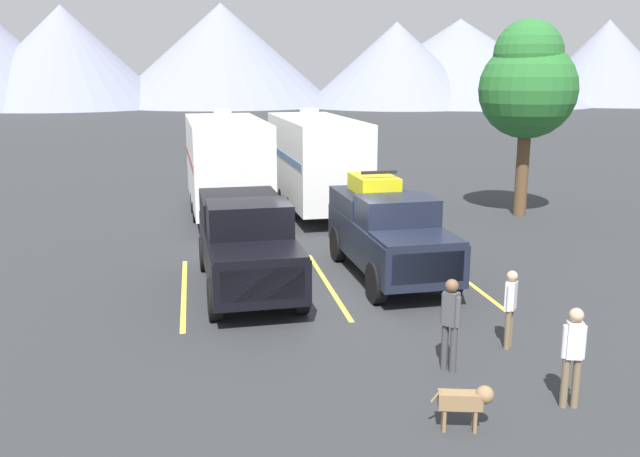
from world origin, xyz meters
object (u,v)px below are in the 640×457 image
at_px(person_a, 510,304).
at_px(pickup_truck_b, 387,230).
at_px(person_c, 573,351).
at_px(pickup_truck_a, 246,240).
at_px(dog, 468,400).
at_px(person_b, 450,319).
at_px(camper_trailer_a, 226,161).
at_px(camper_trailer_b, 316,159).

bearing_deg(person_a, pickup_truck_b, 101.12).
bearing_deg(person_c, pickup_truck_a, 122.66).
bearing_deg(dog, pickup_truck_a, 109.64).
relative_size(pickup_truck_b, person_b, 3.21).
relative_size(pickup_truck_b, camper_trailer_a, 0.66).
xyz_separation_m(camper_trailer_b, person_a, (1.36, -13.59, -1.12)).
bearing_deg(camper_trailer_b, pickup_truck_a, -110.34).
distance_m(pickup_truck_b, dog, 7.95).
height_order(pickup_truck_b, camper_trailer_a, camper_trailer_a).
bearing_deg(dog, camper_trailer_a, 99.51).
height_order(person_a, dog, person_a).
bearing_deg(camper_trailer_a, dog, -80.49).
xyz_separation_m(pickup_truck_b, person_a, (0.99, -5.06, -0.34)).
bearing_deg(camper_trailer_a, pickup_truck_b, -65.94).
bearing_deg(pickup_truck_b, camper_trailer_b, 92.46).
bearing_deg(camper_trailer_a, person_c, -73.79).
xyz_separation_m(pickup_truck_a, person_c, (4.55, -7.09, -0.24)).
bearing_deg(person_b, camper_trailer_a, 102.71).
height_order(camper_trailer_a, person_a, camper_trailer_a).
relative_size(person_b, person_c, 1.03).
bearing_deg(pickup_truck_a, camper_trailer_a, 90.26).
xyz_separation_m(person_b, dog, (-0.48, -2.02, -0.49)).
distance_m(camper_trailer_a, person_b, 14.54).
distance_m(camper_trailer_a, camper_trailer_b, 3.35).
height_order(pickup_truck_b, person_a, pickup_truck_b).
relative_size(camper_trailer_a, camper_trailer_b, 0.95).
relative_size(camper_trailer_a, person_c, 5.02).
distance_m(pickup_truck_a, dog, 7.97).
bearing_deg(camper_trailer_b, person_a, -84.29).
bearing_deg(camper_trailer_b, camper_trailer_a, -176.14).
relative_size(pickup_truck_b, person_a, 3.54).
height_order(pickup_truck_a, camper_trailer_b, camper_trailer_b).
height_order(pickup_truck_a, dog, pickup_truck_a).
bearing_deg(pickup_truck_a, person_c, -57.34).
bearing_deg(dog, pickup_truck_b, 82.72).
relative_size(pickup_truck_b, dog, 6.03).
bearing_deg(person_c, camper_trailer_a, 106.21).
relative_size(pickup_truck_a, pickup_truck_b, 1.04).
distance_m(person_a, person_b, 1.70).
distance_m(camper_trailer_b, person_a, 13.71).
bearing_deg(person_a, dog, -125.55).
xyz_separation_m(pickup_truck_a, camper_trailer_b, (3.30, 8.91, 0.82)).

